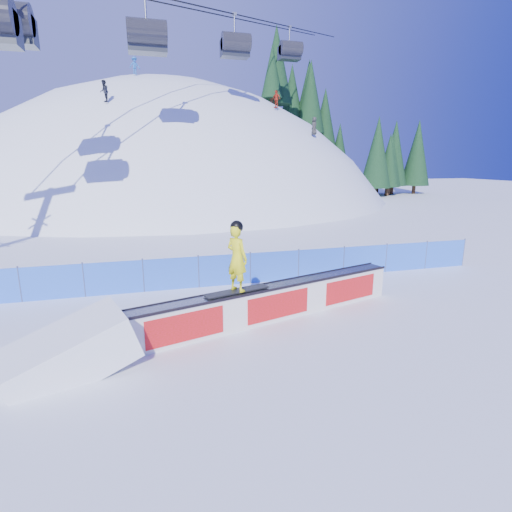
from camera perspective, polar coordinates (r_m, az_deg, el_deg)
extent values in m
plane|color=white|center=(11.33, 0.09, -10.86)|extent=(160.00, 160.00, 0.00)
sphere|color=silver|center=(56.74, -11.61, -10.34)|extent=(64.00, 64.00, 64.00)
cylinder|color=#382316|center=(52.39, 4.43, 20.22)|extent=(0.50, 0.50, 1.40)
cone|color=black|center=(53.17, 4.53, 25.39)|extent=(3.72, 3.72, 8.45)
cylinder|color=#382316|center=(55.15, 5.93, 18.63)|extent=(0.50, 0.50, 1.40)
cone|color=black|center=(55.63, 6.03, 22.57)|extent=(2.85, 2.85, 6.47)
cylinder|color=#382316|center=(58.14, 5.60, 17.75)|extent=(0.50, 0.50, 1.40)
cone|color=black|center=(58.57, 5.70, 21.61)|extent=(2.96, 2.96, 6.72)
cylinder|color=#382316|center=(57.32, 7.41, 16.88)|extent=(0.50, 0.50, 1.40)
cone|color=black|center=(57.87, 7.58, 22.03)|extent=(4.06, 4.06, 9.22)
cylinder|color=#382316|center=(52.30, 12.43, 14.33)|extent=(0.50, 0.50, 1.40)
cone|color=black|center=(52.61, 12.71, 19.57)|extent=(3.71, 3.71, 8.43)
cylinder|color=#382316|center=(55.86, 11.39, 14.15)|extent=(0.50, 0.50, 1.40)
cone|color=black|center=(56.12, 11.62, 18.76)|extent=(3.44, 3.44, 7.82)
cylinder|color=#382316|center=(58.14, 12.27, 12.22)|extent=(0.50, 0.50, 1.40)
cone|color=black|center=(58.29, 12.54, 17.40)|extent=(4.11, 4.11, 9.34)
cylinder|color=#382316|center=(55.42, 17.68, 8.67)|extent=(0.50, 0.50, 1.40)
cone|color=black|center=(55.29, 18.08, 14.14)|extent=(4.13, 4.13, 9.40)
cylinder|color=#382316|center=(62.02, 13.73, 9.36)|extent=(0.50, 0.50, 1.40)
cone|color=black|center=(61.88, 13.95, 13.10)|extent=(3.03, 3.03, 6.89)
cylinder|color=#382316|center=(58.07, 17.86, 8.85)|extent=(0.50, 0.50, 1.40)
cone|color=black|center=(57.94, 18.24, 14.01)|extent=(4.08, 4.08, 9.27)
cylinder|color=#382316|center=(59.40, 19.20, 8.84)|extent=(0.50, 0.50, 1.40)
cone|color=black|center=(59.26, 19.52, 12.83)|extent=(3.12, 3.12, 7.09)
cylinder|color=#382316|center=(62.96, 20.20, 8.98)|extent=(0.50, 0.50, 1.40)
cone|color=black|center=(62.84, 20.59, 13.61)|extent=(3.96, 3.96, 9.00)
cylinder|color=#382316|center=(59.09, 22.85, 8.51)|extent=(0.50, 0.50, 1.40)
cone|color=black|center=(58.95, 23.20, 12.28)|extent=(2.91, 2.91, 6.61)
cube|color=blue|center=(15.26, -4.47, -2.02)|extent=(22.00, 0.03, 1.20)
cylinder|color=#3B456B|center=(15.57, -30.68, -3.41)|extent=(0.05, 0.05, 1.30)
cylinder|color=#3B456B|center=(15.15, -23.38, -3.03)|extent=(0.05, 0.05, 1.30)
cylinder|color=#3B456B|center=(14.99, -15.80, -2.59)|extent=(0.05, 0.05, 1.30)
cylinder|color=#3B456B|center=(15.09, -8.20, -2.09)|extent=(0.05, 0.05, 1.30)
cylinder|color=#3B456B|center=(15.46, -0.83, -1.58)|extent=(0.05, 0.05, 1.30)
cylinder|color=#3B456B|center=(16.07, 6.08, -1.07)|extent=(0.05, 0.05, 1.30)
cylinder|color=#3B456B|center=(16.89, 12.41, -0.60)|extent=(0.05, 0.05, 1.30)
cylinder|color=#3B456B|center=(17.90, 18.08, -0.16)|extent=(0.05, 0.05, 1.30)
cylinder|color=#3B456B|center=(19.07, 23.11, 0.22)|extent=(0.05, 0.05, 1.30)
cylinder|color=#3B456B|center=(20.36, 27.53, 0.56)|extent=(0.05, 0.05, 1.30)
cylinder|color=#24242C|center=(28.92, -15.31, 28.48)|extent=(2.40, 1.50, 1.50)
cylinder|color=#24242C|center=(38.26, -2.86, 28.21)|extent=(2.40, 1.50, 1.50)
cylinder|color=#24242C|center=(49.49, 5.03, 27.45)|extent=(2.40, 1.50, 1.50)
cube|color=silver|center=(12.07, 2.47, -6.71)|extent=(8.77, 3.09, 1.01)
cube|color=gray|center=(11.90, 2.50, -4.32)|extent=(8.69, 3.09, 0.04)
cube|color=black|center=(11.66, 3.33, -4.65)|extent=(8.62, 2.58, 0.07)
cube|color=black|center=(12.13, 1.70, -3.91)|extent=(8.62, 2.58, 0.07)
cube|color=red|center=(11.85, 3.28, -7.12)|extent=(8.19, 2.45, 0.76)
cube|color=red|center=(12.30, 1.70, -6.31)|extent=(8.19, 2.45, 0.76)
cube|color=black|center=(11.26, -2.68, -5.03)|extent=(1.95, 0.88, 0.04)
imported|color=yellow|center=(10.99, -2.73, -0.31)|extent=(0.76, 0.82, 1.87)
sphere|color=black|center=(10.82, -2.78, 4.19)|extent=(0.35, 0.35, 0.35)
imported|color=black|center=(36.54, -20.88, 21.18)|extent=(0.71, 0.86, 1.65)
imported|color=#A52717|center=(42.26, 2.89, 21.48)|extent=(0.84, 1.04, 1.65)
imported|color=#1D5AAF|center=(45.85, -16.94, 24.59)|extent=(1.22, 0.96, 1.65)
imported|color=#272727|center=(40.76, 8.32, 17.92)|extent=(0.55, 0.82, 1.65)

